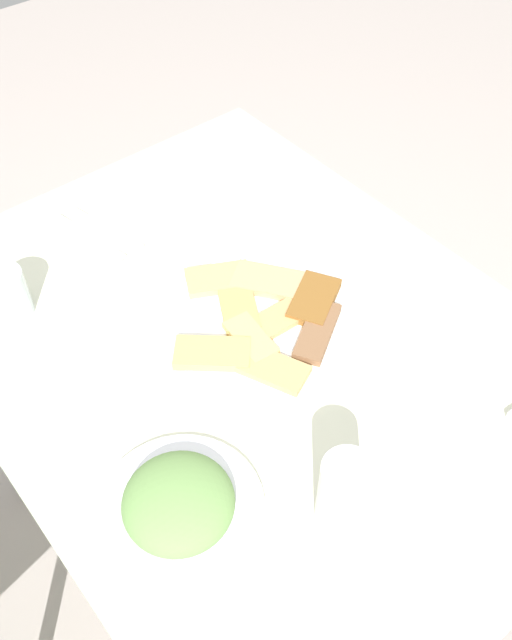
% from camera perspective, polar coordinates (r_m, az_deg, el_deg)
% --- Properties ---
extents(ground_plane, '(6.00, 6.00, 0.00)m').
position_cam_1_polar(ground_plane, '(1.73, -0.38, -17.71)').
color(ground_plane, '#BBAEA6').
extents(dining_table, '(1.06, 0.81, 0.75)m').
position_cam_1_polar(dining_table, '(1.16, -0.54, -4.42)').
color(dining_table, silver).
rests_on(dining_table, ground_plane).
extents(pide_platter, '(0.32, 0.33, 0.03)m').
position_cam_1_polar(pide_platter, '(1.10, 0.78, 0.06)').
color(pide_platter, white).
rests_on(pide_platter, dining_table).
extents(salad_plate_greens, '(0.22, 0.22, 0.06)m').
position_cam_1_polar(salad_plate_greens, '(0.91, -6.40, -14.92)').
color(salad_plate_greens, white).
rests_on(salad_plate_greens, dining_table).
extents(soda_can, '(0.08, 0.08, 0.12)m').
position_cam_1_polar(soda_can, '(0.87, 7.30, -14.07)').
color(soda_can, silver).
rests_on(soda_can, dining_table).
extents(drinking_glass, '(0.07, 0.07, 0.09)m').
position_cam_1_polar(drinking_glass, '(1.16, -19.91, 2.03)').
color(drinking_glass, silver).
rests_on(drinking_glass, dining_table).
extents(paper_napkin, '(0.11, 0.11, 0.00)m').
position_cam_1_polar(paper_napkin, '(1.29, -12.95, 6.95)').
color(paper_napkin, white).
rests_on(paper_napkin, dining_table).
extents(fork, '(0.17, 0.06, 0.00)m').
position_cam_1_polar(fork, '(1.29, -12.30, 7.44)').
color(fork, silver).
rests_on(fork, paper_napkin).
extents(spoon, '(0.18, 0.05, 0.00)m').
position_cam_1_polar(spoon, '(1.28, -13.67, 6.73)').
color(spoon, silver).
rests_on(spoon, paper_napkin).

